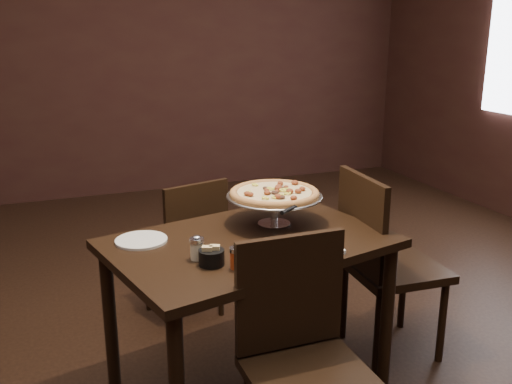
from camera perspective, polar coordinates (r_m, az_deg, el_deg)
name	(u,v)px	position (r m, az deg, el deg)	size (l,w,h in m)	color
room	(266,82)	(2.39, 0.98, 10.99)	(6.04, 7.04, 2.84)	black
dining_table	(250,260)	(2.51, -0.65, -6.81)	(1.32, 1.03, 0.73)	black
pizza_stand	(274,194)	(2.61, 1.85, -0.17)	(0.44, 0.44, 0.18)	silver
parmesan_shaker	(197,248)	(2.26, -5.93, -5.60)	(0.06, 0.06, 0.10)	beige
pepper_flake_shaker	(237,257)	(2.17, -1.93, -6.54)	(0.05, 0.05, 0.10)	maroon
packet_caddy	(211,257)	(2.21, -4.48, -6.46)	(0.10, 0.10, 0.08)	black
napkin_stack	(321,247)	(2.38, 6.49, -5.51)	(0.16, 0.16, 0.02)	white
plate_left	(141,240)	(2.49, -11.40, -4.75)	(0.22, 0.22, 0.01)	silver
plate_near	(310,257)	(2.28, 5.41, -6.50)	(0.21, 0.21, 0.01)	silver
serving_spatula	(289,210)	(2.39, 3.30, -1.83)	(0.16, 0.16, 0.02)	silver
chair_far	(188,244)	(3.22, -6.82, -5.18)	(0.47, 0.47, 0.82)	black
chair_near	(303,354)	(2.13, 4.69, -15.81)	(0.42, 0.42, 0.90)	black
chair_side	(382,258)	(2.91, 12.47, -6.46)	(0.47, 0.47, 0.95)	black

